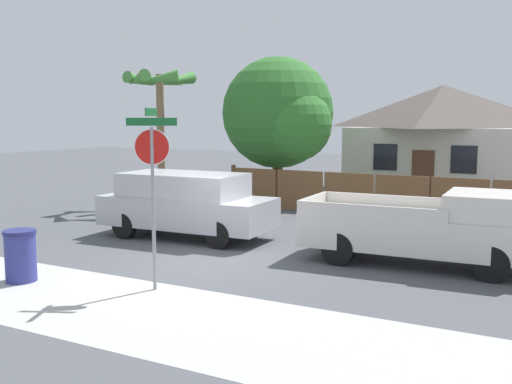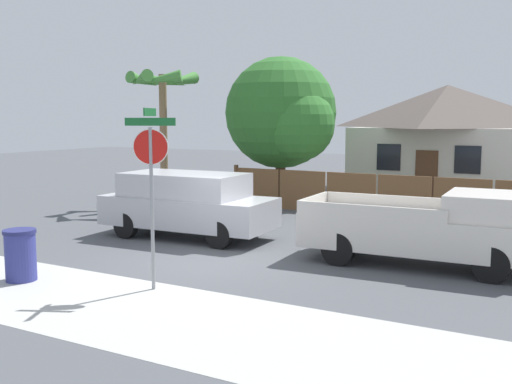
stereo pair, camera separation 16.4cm
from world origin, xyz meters
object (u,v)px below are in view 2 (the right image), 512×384
Objects in this scene: stop_sign at (151,167)px; palm_tree at (163,91)px; red_suv at (187,203)px; orange_pickup at (429,228)px; trash_bin at (20,255)px; oak_tree at (284,115)px; house at (446,136)px.

palm_tree is at bearing 101.74° from stop_sign.
stop_sign is at bearing -64.52° from red_suv.
stop_sign is (2.40, -4.48, 1.42)m from red_suv.
red_suv reaches higher than orange_pickup.
orange_pickup is 4.99× the size of trash_bin.
oak_tree reaches higher than palm_tree.
red_suv is 4.61× the size of trash_bin.
red_suv is 0.92× the size of orange_pickup.
stop_sign is (-4.23, -4.50, 1.53)m from orange_pickup.
red_suv is (0.79, -7.61, -2.43)m from oak_tree.
palm_tree is 10.97m from stop_sign.
oak_tree is at bearing 79.95° from stop_sign.
trash_bin is at bearing -102.23° from house.
palm_tree is at bearing -127.58° from house.
house is 14.90m from orange_pickup.
oak_tree is 10.92m from orange_pickup.
palm_tree is 1.42× the size of stop_sign.
stop_sign reaches higher than orange_pickup.
orange_pickup is (7.42, -7.60, -2.55)m from oak_tree.
palm_tree is (-3.25, -3.41, 0.86)m from oak_tree.
oak_tree is 1.14× the size of palm_tree.
red_suv is 5.28m from stop_sign.
palm_tree is at bearing 111.13° from trash_bin.
house is 8.48m from oak_tree.
red_suv is (-3.94, -14.58, -1.50)m from house.
palm_tree is at bearing -133.63° from oak_tree.
oak_tree reaches higher than stop_sign.
oak_tree is 8.03m from red_suv.
house is 20.44m from trash_bin.
trash_bin is (-4.31, -19.89, -1.94)m from house.
house is 15.18m from red_suv.
palm_tree reaches higher than red_suv.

